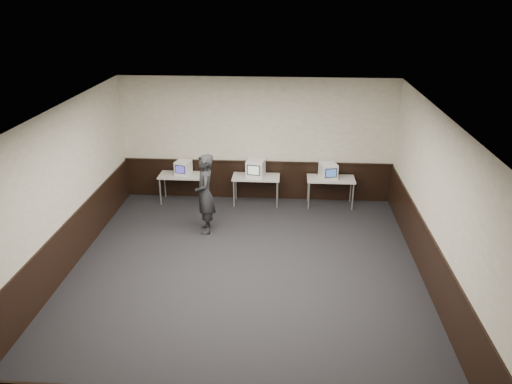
# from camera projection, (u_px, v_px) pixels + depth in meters

# --- Properties ---
(floor) EXTENTS (8.00, 8.00, 0.00)m
(floor) POSITION_uv_depth(u_px,v_px,m) (244.00, 278.00, 9.69)
(floor) COLOR black
(floor) RESTS_ON ground
(ceiling) EXTENTS (8.00, 8.00, 0.00)m
(ceiling) POSITION_uv_depth(u_px,v_px,m) (242.00, 116.00, 8.46)
(ceiling) COLOR white
(ceiling) RESTS_ON back_wall
(back_wall) EXTENTS (7.00, 0.00, 7.00)m
(back_wall) POSITION_uv_depth(u_px,v_px,m) (257.00, 140.00, 12.76)
(back_wall) COLOR beige
(back_wall) RESTS_ON ground
(front_wall) EXTENTS (7.00, 0.00, 7.00)m
(front_wall) POSITION_uv_depth(u_px,v_px,m) (209.00, 351.00, 5.39)
(front_wall) COLOR beige
(front_wall) RESTS_ON ground
(left_wall) EXTENTS (0.00, 8.00, 8.00)m
(left_wall) POSITION_uv_depth(u_px,v_px,m) (56.00, 198.00, 9.29)
(left_wall) COLOR beige
(left_wall) RESTS_ON ground
(right_wall) EXTENTS (0.00, 8.00, 8.00)m
(right_wall) POSITION_uv_depth(u_px,v_px,m) (439.00, 208.00, 8.86)
(right_wall) COLOR beige
(right_wall) RESTS_ON ground
(wainscot_back) EXTENTS (6.98, 0.04, 1.00)m
(wainscot_back) POSITION_uv_depth(u_px,v_px,m) (257.00, 180.00, 13.17)
(wainscot_back) COLOR black
(wainscot_back) RESTS_ON back_wall
(wainscot_left) EXTENTS (0.04, 7.98, 1.00)m
(wainscot_left) POSITION_uv_depth(u_px,v_px,m) (66.00, 249.00, 9.71)
(wainscot_left) COLOR black
(wainscot_left) RESTS_ON left_wall
(wainscot_right) EXTENTS (0.04, 7.98, 1.00)m
(wainscot_right) POSITION_uv_depth(u_px,v_px,m) (429.00, 262.00, 9.28)
(wainscot_right) COLOR black
(wainscot_right) RESTS_ON right_wall
(wainscot_rail) EXTENTS (6.98, 0.06, 0.04)m
(wainscot_rail) POSITION_uv_depth(u_px,v_px,m) (257.00, 162.00, 12.95)
(wainscot_rail) COLOR black
(wainscot_rail) RESTS_ON wainscot_back
(desk_left) EXTENTS (1.20, 0.60, 0.75)m
(desk_left) POSITION_uv_depth(u_px,v_px,m) (183.00, 177.00, 12.87)
(desk_left) COLOR beige
(desk_left) RESTS_ON ground
(desk_center) EXTENTS (1.20, 0.60, 0.75)m
(desk_center) POSITION_uv_depth(u_px,v_px,m) (256.00, 179.00, 12.75)
(desk_center) COLOR beige
(desk_center) RESTS_ON ground
(desk_right) EXTENTS (1.20, 0.60, 0.75)m
(desk_right) POSITION_uv_depth(u_px,v_px,m) (331.00, 181.00, 12.63)
(desk_right) COLOR beige
(desk_right) RESTS_ON ground
(emac_left) EXTENTS (0.43, 0.45, 0.36)m
(emac_left) POSITION_uv_depth(u_px,v_px,m) (183.00, 168.00, 12.79)
(emac_left) COLOR white
(emac_left) RESTS_ON desk_left
(emac_center) EXTENTS (0.50, 0.52, 0.44)m
(emac_center) POSITION_uv_depth(u_px,v_px,m) (256.00, 168.00, 12.65)
(emac_center) COLOR white
(emac_center) RESTS_ON desk_center
(emac_right) EXTENTS (0.49, 0.50, 0.40)m
(emac_right) POSITION_uv_depth(u_px,v_px,m) (328.00, 171.00, 12.51)
(emac_right) COLOR white
(emac_right) RESTS_ON desk_right
(person) EXTENTS (0.57, 0.75, 1.85)m
(person) POSITION_uv_depth(u_px,v_px,m) (205.00, 194.00, 11.19)
(person) COLOR black
(person) RESTS_ON ground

